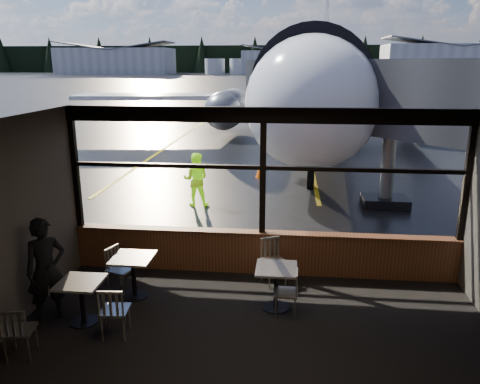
% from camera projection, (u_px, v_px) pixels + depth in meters
% --- Properties ---
extents(ground_plane, '(520.00, 520.00, 0.00)m').
position_uv_depth(ground_plane, '(289.00, 80.00, 125.00)').
color(ground_plane, black).
rests_on(ground_plane, ground).
extents(carpet_floor, '(8.00, 6.00, 0.01)m').
position_uv_depth(carpet_floor, '(249.00, 357.00, 7.12)').
color(carpet_floor, black).
rests_on(carpet_floor, ground).
extents(ceiling, '(8.00, 6.00, 0.04)m').
position_uv_depth(ceiling, '(251.00, 128.00, 6.19)').
color(ceiling, '#38332D').
rests_on(ceiling, ground).
extents(window_sill, '(8.00, 0.28, 0.90)m').
position_uv_depth(window_sill, '(262.00, 253.00, 9.88)').
color(window_sill, '#5C311C').
rests_on(window_sill, ground).
extents(window_header, '(8.00, 0.18, 0.30)m').
position_uv_depth(window_header, '(264.00, 115.00, 9.11)').
color(window_header, black).
rests_on(window_header, ground).
extents(mullion_left, '(0.12, 0.12, 2.60)m').
position_uv_depth(mullion_left, '(75.00, 168.00, 9.82)').
color(mullion_left, black).
rests_on(mullion_left, ground).
extents(mullion_centre, '(0.12, 0.12, 2.60)m').
position_uv_depth(mullion_centre, '(263.00, 172.00, 9.41)').
color(mullion_centre, black).
rests_on(mullion_centre, ground).
extents(mullion_right, '(0.12, 0.12, 2.60)m').
position_uv_depth(mullion_right, '(467.00, 177.00, 9.01)').
color(mullion_right, black).
rests_on(mullion_right, ground).
extents(window_transom, '(8.00, 0.10, 0.08)m').
position_uv_depth(window_transom, '(263.00, 168.00, 9.39)').
color(window_transom, black).
rests_on(window_transom, ground).
extents(airliner, '(34.53, 40.35, 11.61)m').
position_uv_depth(airliner, '(323.00, 37.00, 27.26)').
color(airliner, white).
rests_on(airliner, ground_plane).
extents(jet_bridge, '(8.38, 10.25, 4.47)m').
position_uv_depth(jet_bridge, '(391.00, 134.00, 14.31)').
color(jet_bridge, '#2E2E31').
rests_on(jet_bridge, ground_plane).
extents(cafe_table_near, '(0.73, 0.73, 0.80)m').
position_uv_depth(cafe_table_near, '(276.00, 288.00, 8.45)').
color(cafe_table_near, gray).
rests_on(cafe_table_near, carpet_floor).
extents(cafe_table_mid, '(0.75, 0.75, 0.82)m').
position_uv_depth(cafe_table_mid, '(134.00, 277.00, 8.87)').
color(cafe_table_mid, '#99948D').
rests_on(cafe_table_mid, carpet_floor).
extents(cafe_table_left, '(0.71, 0.71, 0.78)m').
position_uv_depth(cafe_table_left, '(82.00, 302.00, 7.97)').
color(cafe_table_left, '#ADA89F').
rests_on(cafe_table_left, carpet_floor).
extents(chair_near_e, '(0.48, 0.48, 0.86)m').
position_uv_depth(chair_near_e, '(286.00, 293.00, 8.21)').
color(chair_near_e, '#B1ADA0').
rests_on(chair_near_e, carpet_floor).
extents(chair_near_n, '(0.69, 0.69, 0.93)m').
position_uv_depth(chair_near_n, '(274.00, 262.00, 9.41)').
color(chair_near_n, '#B0AC9F').
rests_on(chair_near_n, carpet_floor).
extents(chair_mid_s, '(0.54, 0.54, 0.92)m').
position_uv_depth(chair_mid_s, '(115.00, 311.00, 7.56)').
color(chair_mid_s, beige).
rests_on(chair_mid_s, carpet_floor).
extents(chair_mid_w, '(0.63, 0.63, 0.91)m').
position_uv_depth(chair_mid_w, '(121.00, 270.00, 9.07)').
color(chair_mid_w, '#BAB4A8').
rests_on(chair_mid_w, carpet_floor).
extents(chair_left_s, '(0.55, 0.55, 0.88)m').
position_uv_depth(chair_left_s, '(20.00, 331.00, 7.04)').
color(chair_left_s, '#B1ACA0').
rests_on(chair_left_s, carpet_floor).
extents(passenger, '(0.79, 0.77, 1.84)m').
position_uv_depth(passenger, '(46.00, 270.00, 7.98)').
color(passenger, black).
rests_on(passenger, carpet_floor).
extents(ground_crew, '(0.85, 0.69, 1.66)m').
position_uv_depth(ground_crew, '(196.00, 179.00, 14.56)').
color(ground_crew, '#BFF219').
rests_on(ground_crew, ground_plane).
extents(cone_nose, '(0.37, 0.37, 0.52)m').
position_uv_depth(cone_nose, '(260.00, 171.00, 18.25)').
color(cone_nose, '#DD4007').
rests_on(cone_nose, ground_plane).
extents(hangar_left, '(45.00, 18.00, 11.00)m').
position_uv_depth(hangar_left, '(116.00, 60.00, 188.20)').
color(hangar_left, silver).
rests_on(hangar_left, ground_plane).
extents(hangar_mid, '(38.00, 15.00, 10.00)m').
position_uv_depth(hangar_mid, '(290.00, 61.00, 185.96)').
color(hangar_mid, silver).
rests_on(hangar_mid, ground_plane).
extents(hangar_right, '(50.00, 20.00, 12.00)m').
position_uv_depth(hangar_right, '(453.00, 58.00, 172.85)').
color(hangar_right, silver).
rests_on(hangar_right, ground_plane).
extents(fuel_tank_a, '(8.00, 8.00, 6.00)m').
position_uv_depth(fuel_tank_a, '(215.00, 66.00, 186.69)').
color(fuel_tank_a, silver).
rests_on(fuel_tank_a, ground_plane).
extents(fuel_tank_b, '(8.00, 8.00, 6.00)m').
position_uv_depth(fuel_tank_b, '(240.00, 66.00, 185.67)').
color(fuel_tank_b, silver).
rests_on(fuel_tank_b, ground_plane).
extents(fuel_tank_c, '(8.00, 8.00, 6.00)m').
position_uv_depth(fuel_tank_c, '(265.00, 66.00, 184.65)').
color(fuel_tank_c, silver).
rests_on(fuel_tank_c, ground_plane).
extents(treeline, '(360.00, 3.00, 12.00)m').
position_uv_depth(treeline, '(291.00, 59.00, 209.66)').
color(treeline, black).
rests_on(treeline, ground_plane).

